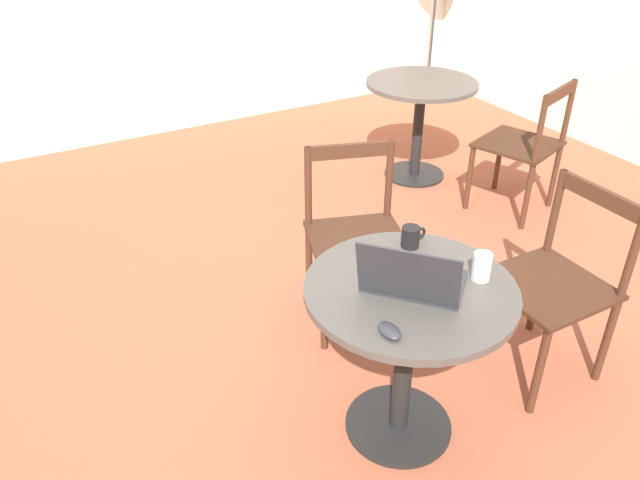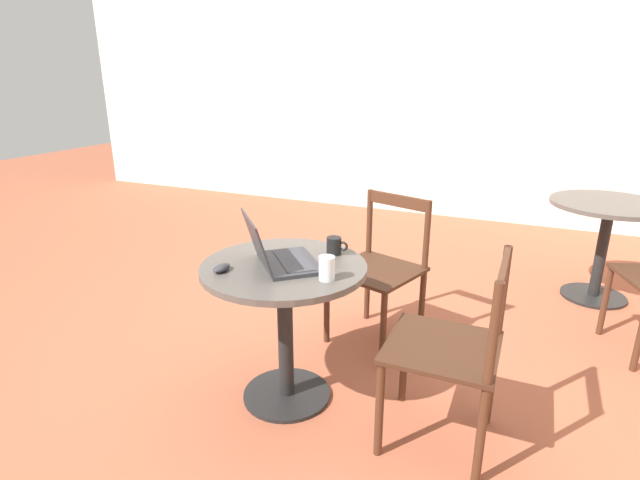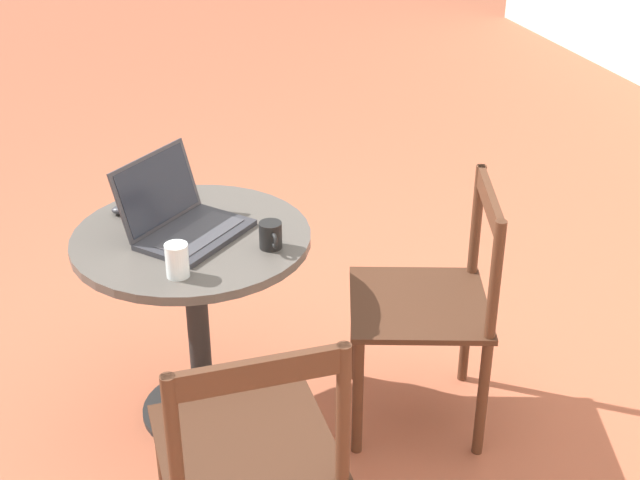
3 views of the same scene
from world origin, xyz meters
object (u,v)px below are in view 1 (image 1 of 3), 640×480
at_px(cafe_table_mid, 420,105).
at_px(chair_near_right, 555,284).
at_px(laptop, 412,279).
at_px(mouse, 390,331).
at_px(drinking_glass, 482,266).
at_px(chair_mid_front, 524,147).
at_px(mug, 411,237).
at_px(chair_near_back, 356,237).
at_px(cafe_table_near, 407,324).

xyz_separation_m(cafe_table_mid, chair_near_right, (-0.73, -1.93, -0.09)).
xyz_separation_m(laptop, mouse, (-0.21, -0.16, -0.03)).
bearing_deg(laptop, cafe_table_mid, 51.88).
xyz_separation_m(laptop, drinking_glass, (0.26, -0.06, 0.00)).
distance_m(chair_mid_front, mouse, 2.43).
height_order(chair_near_right, mug, chair_near_right).
xyz_separation_m(chair_near_back, mouse, (-0.46, -0.93, 0.28)).
distance_m(chair_mid_front, mug, 1.90).
distance_m(chair_near_right, drinking_glass, 0.63).
bearing_deg(laptop, chair_near_back, 71.40).
xyz_separation_m(cafe_table_near, cafe_table_mid, (1.52, 1.93, 0.00)).
distance_m(cafe_table_near, chair_mid_front, 2.13).
bearing_deg(chair_near_back, mouse, -116.55).
bearing_deg(chair_near_right, chair_near_back, 125.80).
xyz_separation_m(mouse, drinking_glass, (0.47, 0.10, 0.04)).
relative_size(cafe_table_near, chair_near_right, 0.89).
xyz_separation_m(chair_near_right, drinking_glass, (-0.54, -0.08, 0.31)).
height_order(cafe_table_mid, drinking_glass, drinking_glass).
bearing_deg(cafe_table_near, mug, 54.06).
bearing_deg(laptop, mouse, -142.11).
distance_m(chair_near_back, chair_near_right, 0.93).
height_order(cafe_table_mid, chair_near_back, chair_near_back).
bearing_deg(chair_near_right, cafe_table_near, 179.77).
relative_size(chair_mid_front, drinking_glass, 8.34).
distance_m(chair_near_back, drinking_glass, 0.89).
distance_m(mouse, mug, 0.56).
bearing_deg(cafe_table_mid, drinking_glass, -122.21).
relative_size(cafe_table_mid, chair_near_back, 0.89).
bearing_deg(chair_near_right, mouse, -170.05).
bearing_deg(cafe_table_near, laptop, -122.69).
bearing_deg(chair_mid_front, drinking_glass, -140.66).
bearing_deg(mug, drinking_glass, -74.04).
bearing_deg(cafe_table_near, cafe_table_mid, 51.83).
bearing_deg(chair_near_back, chair_mid_front, 15.46).
xyz_separation_m(cafe_table_near, chair_mid_front, (1.78, 1.17, -0.09)).
bearing_deg(cafe_table_near, drinking_glass, -18.09).
distance_m(chair_near_right, mug, 0.73).
bearing_deg(cafe_table_mid, cafe_table_near, -128.17).
bearing_deg(chair_mid_front, cafe_table_mid, 109.35).
relative_size(laptop, drinking_glass, 4.41).
distance_m(cafe_table_mid, mouse, 2.73).
height_order(cafe_table_near, drinking_glass, drinking_glass).
height_order(chair_near_right, mouse, chair_near_right).
relative_size(chair_near_right, drinking_glass, 8.34).
distance_m(laptop, mouse, 0.26).
bearing_deg(cafe_table_mid, chair_near_right, -110.64).
bearing_deg(chair_near_back, cafe_table_mid, 42.88).
bearing_deg(chair_near_back, chair_near_right, -54.20).
relative_size(cafe_table_mid, chair_near_right, 0.89).
relative_size(chair_near_back, drinking_glass, 8.34).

